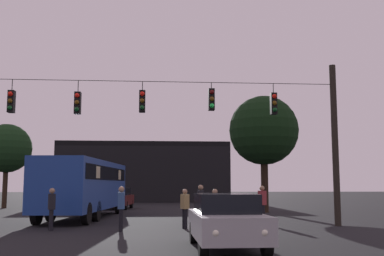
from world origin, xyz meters
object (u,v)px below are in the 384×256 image
tree_left_silhouette (7,149)px  tree_behind_building (264,131)px  pedestrian_crossing_center (185,206)px  pedestrian_near_bus (262,202)px  pedestrian_crossing_left (201,202)px  car_near_right (226,220)px  pedestrian_crossing_right (52,207)px  city_bus (85,183)px  car_far_left (118,198)px  pedestrian_far_side (215,207)px  pedestrian_trailing (121,206)px

tree_left_silhouette → tree_behind_building: tree_behind_building is taller
pedestrian_crossing_center → pedestrian_near_bus: pedestrian_near_bus is taller
pedestrian_near_bus → pedestrian_crossing_left: bearing=-176.5°
car_near_right → pedestrian_crossing_left: pedestrian_crossing_left is taller
pedestrian_crossing_center → pedestrian_near_bus: 4.17m
pedestrian_crossing_left → pedestrian_near_bus: size_ratio=1.02×
pedestrian_crossing_center → tree_left_silhouette: (-12.69, 17.19, 3.62)m
car_near_right → pedestrian_crossing_center: (-0.80, 6.03, 0.10)m
car_near_right → pedestrian_crossing_right: size_ratio=2.65×
car_near_right → tree_behind_building: size_ratio=0.57×
car_near_right → pedestrian_near_bus: bearing=70.5°
pedestrian_near_bus → tree_behind_building: (2.12, 8.57, 4.30)m
pedestrian_crossing_center → pedestrian_crossing_left: bearing=65.9°
pedestrian_near_bus → tree_behind_building: tree_behind_building is taller
tree_behind_building → pedestrian_crossing_left: bearing=-119.5°
city_bus → pedestrian_crossing_center: city_bus is taller
pedestrian_crossing_right → tree_left_silhouette: tree_left_silhouette is taller
car_far_left → pedestrian_far_side: pedestrian_far_side is taller
pedestrian_crossing_left → tree_behind_building: 10.92m
city_bus → tree_behind_building: 12.09m
city_bus → pedestrian_far_side: 9.29m
city_bus → pedestrian_trailing: bearing=-71.0°
tree_behind_building → pedestrian_far_side: bearing=-112.3°
car_near_right → pedestrian_crossing_left: bearing=89.9°
car_near_right → tree_behind_building: (4.97, 16.60, 4.48)m
pedestrian_near_bus → tree_behind_building: 9.82m
pedestrian_crossing_center → pedestrian_crossing_right: pedestrian_crossing_right is taller
pedestrian_crossing_center → pedestrian_trailing: pedestrian_trailing is taller
pedestrian_far_side → pedestrian_near_bus: bearing=46.9°
car_near_right → car_far_left: bearing=102.6°
pedestrian_near_bus → car_far_left: bearing=119.6°
tree_left_silhouette → tree_behind_building: size_ratio=0.85×
pedestrian_crossing_left → tree_behind_building: bearing=60.5°
city_bus → car_far_left: bearing=84.2°
pedestrian_crossing_left → pedestrian_far_side: (0.34, -2.50, -0.10)m
pedestrian_near_bus → car_near_right: bearing=-109.5°
car_near_right → tree_behind_building: bearing=73.3°
pedestrian_near_bus → pedestrian_trailing: size_ratio=1.01×
pedestrian_crossing_center → pedestrian_far_side: bearing=-30.3°
pedestrian_near_bus → tree_left_silhouette: size_ratio=0.27×
pedestrian_crossing_center → tree_behind_building: tree_behind_building is taller
tree_left_silhouette → tree_behind_building: (18.46, -6.62, 0.76)m
pedestrian_crossing_left → tree_behind_building: size_ratio=0.23×
pedestrian_crossing_left → pedestrian_near_bus: (2.84, 0.17, -0.03)m
car_far_left → pedestrian_far_side: 17.03m
pedestrian_crossing_right → tree_behind_building: bearing=45.2°
pedestrian_crossing_right → pedestrian_crossing_left: bearing=21.2°
pedestrian_crossing_center → tree_behind_building: (5.77, 10.57, 4.38)m
tree_behind_building → tree_left_silhouette: bearing=160.3°
pedestrian_far_side → tree_behind_building: size_ratio=0.21×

